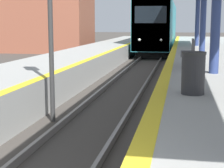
# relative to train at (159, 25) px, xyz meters

# --- Properties ---
(train) EXTENTS (2.60, 20.06, 4.46)m
(train) POSITION_rel_train_xyz_m (0.00, 0.00, 0.00)
(train) COLOR black
(train) RESTS_ON ground
(trash_bin) EXTENTS (0.50, 0.50, 0.89)m
(trash_bin) POSITION_rel_train_xyz_m (2.33, -27.05, -0.81)
(trash_bin) COLOR #262628
(trash_bin) RESTS_ON platform_right
(bench) EXTENTS (0.44, 1.89, 0.92)m
(bench) POSITION_rel_train_xyz_m (2.34, -21.96, -0.76)
(bench) COLOR #4C4C51
(bench) RESTS_ON platform_right
(station_building) EXTENTS (9.43, 5.70, 5.44)m
(station_building) POSITION_rel_train_xyz_m (-10.37, -3.54, 0.47)
(station_building) COLOR brown
(station_building) RESTS_ON ground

